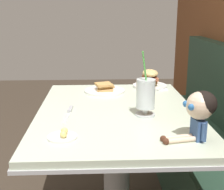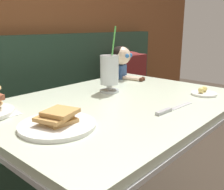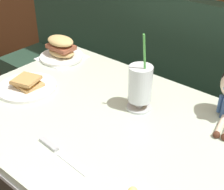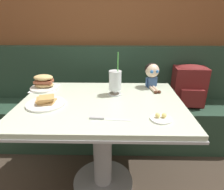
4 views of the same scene
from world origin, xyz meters
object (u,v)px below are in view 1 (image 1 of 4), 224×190
sandwich_plate (150,80)px  butter_saucer (63,136)px  butter_knife (69,111)px  seated_doll (200,108)px  milkshake_glass (146,96)px  toast_plate (105,90)px

sandwich_plate → butter_saucer: bearing=-30.5°
butter_saucer → butter_knife: 0.33m
butter_saucer → seated_doll: size_ratio=0.53×
butter_saucer → milkshake_glass: bearing=125.0°
sandwich_plate → butter_knife: size_ratio=0.93×
toast_plate → milkshake_glass: 0.50m
toast_plate → butter_saucer: 0.73m
toast_plate → sandwich_plate: 0.32m
milkshake_glass → butter_saucer: milkshake_glass is taller
butter_saucer → seated_doll: 0.55m
butter_saucer → butter_knife: butter_saucer is taller
toast_plate → butter_saucer: bearing=-14.5°
toast_plate → butter_saucer: size_ratio=2.08×
milkshake_glass → seated_doll: milkshake_glass is taller
sandwich_plate → butter_knife: bearing=-44.4°
milkshake_glass → seated_doll: (0.29, 0.17, 0.03)m
toast_plate → milkshake_glass: size_ratio=0.79×
sandwich_plate → butter_saucer: sandwich_plate is taller
milkshake_glass → sandwich_plate: (-0.56, 0.11, -0.05)m
toast_plate → milkshake_glass: bearing=22.3°
milkshake_glass → seated_doll: bearing=29.7°
milkshake_glass → sandwich_plate: 0.58m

